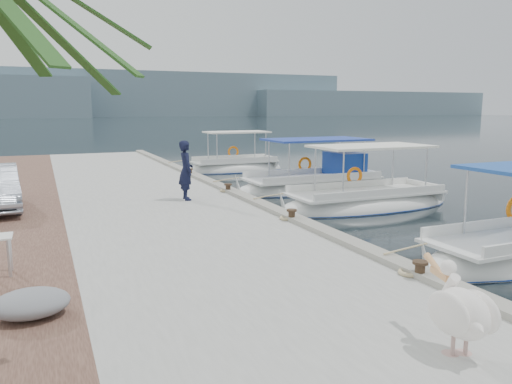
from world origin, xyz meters
TOP-DOWN VIEW (x-y plane):
  - ground at (0.00, 0.00)m, footprint 400.00×400.00m
  - concrete_quay at (-3.00, 5.00)m, footprint 6.00×40.00m
  - quay_curb at (-0.22, 5.00)m, footprint 0.44×40.00m
  - distant_hills at (29.61, 201.49)m, footprint 330.00×60.00m
  - fishing_caique_c at (4.03, 4.28)m, footprint 6.88×2.46m
  - fishing_caique_d at (4.29, 8.36)m, footprint 7.19×2.62m
  - fishing_caique_e at (3.48, 15.92)m, footprint 5.77×2.12m
  - mooring_bollards at (-0.35, 1.50)m, footprint 0.28×20.28m
  - pelican at (-1.82, -5.87)m, footprint 0.69×1.43m
  - fisherman at (-2.10, 5.73)m, footprint 0.49×0.73m
  - tarp_bundle at (-6.72, -2.55)m, footprint 1.10×0.90m

SIDE VIEW (x-z plane):
  - ground at x=0.00m, z-range 0.00..0.00m
  - fishing_caique_c at x=4.03m, z-range -1.29..1.54m
  - fishing_caique_e at x=3.48m, z-range -1.29..1.54m
  - fishing_caique_d at x=4.29m, z-range -1.22..1.61m
  - concrete_quay at x=-3.00m, z-range 0.00..0.50m
  - quay_curb at x=-0.22m, z-range 0.50..0.62m
  - mooring_bollards at x=-0.35m, z-range 0.53..0.86m
  - tarp_bundle at x=-6.72m, z-range 0.50..0.90m
  - pelican at x=-1.82m, z-range 0.52..1.62m
  - fisherman at x=-2.10m, z-range 0.50..2.47m
  - distant_hills at x=29.61m, z-range -1.39..16.61m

